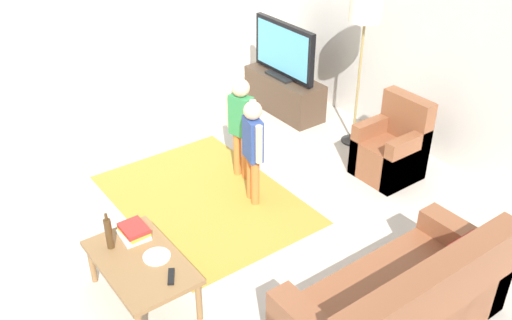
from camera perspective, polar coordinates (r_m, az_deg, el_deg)
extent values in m
plane|color=beige|center=(5.43, -5.16, -7.83)|extent=(7.80, 7.80, 0.00)
cube|color=silver|center=(6.60, 17.41, 11.67)|extent=(6.00, 0.12, 2.70)
cube|color=silver|center=(7.28, -18.58, 13.26)|extent=(0.12, 6.00, 2.70)
cube|color=#B28C33|center=(5.94, -5.20, -3.89)|extent=(2.20, 1.60, 0.01)
cube|color=#4C3828|center=(7.61, 2.83, 6.69)|extent=(1.20, 0.44, 0.50)
cube|color=black|center=(7.65, 2.51, 5.58)|extent=(1.10, 0.32, 0.03)
cube|color=black|center=(7.49, 2.76, 8.50)|extent=(0.44, 0.28, 0.03)
cube|color=black|center=(7.36, 2.83, 11.05)|extent=(1.10, 0.07, 0.68)
cube|color=#59B2D8|center=(7.34, 2.60, 10.99)|extent=(1.00, 0.01, 0.58)
cube|color=brown|center=(4.57, 13.48, -14.41)|extent=(0.80, 1.80, 0.42)
cube|color=brown|center=(4.29, 16.89, -14.48)|extent=(0.20, 1.80, 0.86)
cube|color=brown|center=(5.02, 19.78, -9.33)|extent=(0.80, 0.20, 0.60)
cube|color=#B22823|center=(4.63, 20.00, -9.09)|extent=(0.10, 0.32, 0.32)
cube|color=brown|center=(6.35, 13.08, 0.10)|extent=(0.60, 0.60, 0.42)
cube|color=brown|center=(6.39, 14.66, 2.55)|extent=(0.60, 0.16, 0.90)
cube|color=brown|center=(6.44, 11.61, 1.68)|extent=(0.12, 0.60, 0.60)
cube|color=brown|center=(6.18, 14.81, -0.12)|extent=(0.12, 0.60, 0.60)
cylinder|color=#262626|center=(7.05, 9.66, 1.95)|extent=(0.28, 0.28, 0.02)
cylinder|color=#99844C|center=(6.72, 10.22, 7.53)|extent=(0.03, 0.03, 1.50)
cylinder|color=silver|center=(6.43, 10.97, 14.72)|extent=(0.36, 0.36, 0.28)
cylinder|color=orange|center=(6.19, -1.87, 0.65)|extent=(0.09, 0.09, 0.52)
cylinder|color=orange|center=(6.12, -1.00, 0.27)|extent=(0.09, 0.09, 0.52)
cube|color=#338C4C|center=(5.93, -1.49, 4.46)|extent=(0.27, 0.19, 0.44)
sphere|color=beige|center=(5.79, -1.54, 7.24)|extent=(0.19, 0.19, 0.19)
cylinder|color=beige|center=(6.01, -2.64, 5.08)|extent=(0.07, 0.07, 0.40)
cylinder|color=beige|center=(5.82, -0.32, 4.21)|extent=(0.07, 0.07, 0.40)
cylinder|color=orange|center=(5.81, -0.53, -1.68)|extent=(0.08, 0.08, 0.51)
cylinder|color=orange|center=(5.71, -0.07, -2.29)|extent=(0.08, 0.08, 0.51)
cube|color=#2D478C|center=(5.52, -0.32, 2.11)|extent=(0.27, 0.19, 0.43)
sphere|color=beige|center=(5.37, -0.33, 4.98)|extent=(0.18, 0.18, 0.18)
cylinder|color=beige|center=(5.63, -0.91, 3.02)|extent=(0.07, 0.07, 0.39)
cylinder|color=beige|center=(5.38, 0.30, 1.57)|extent=(0.07, 0.07, 0.39)
cube|color=olive|center=(4.64, -11.50, -9.97)|extent=(1.00, 0.60, 0.04)
cylinder|color=olive|center=(5.04, -16.12, -9.95)|extent=(0.05, 0.05, 0.38)
cylinder|color=olive|center=(5.17, -11.00, -7.98)|extent=(0.05, 0.05, 0.38)
cylinder|color=olive|center=(4.56, -5.76, -13.89)|extent=(0.05, 0.05, 0.38)
cube|color=white|center=(4.87, -12.15, -7.35)|extent=(0.28, 0.23, 0.02)
cube|color=yellow|center=(4.86, -12.11, -7.01)|extent=(0.26, 0.19, 0.03)
cube|color=red|center=(4.84, -12.15, -6.70)|extent=(0.25, 0.20, 0.04)
cylinder|color=#4C3319|center=(4.72, -14.53, -7.17)|extent=(0.06, 0.06, 0.27)
cylinder|color=#4C3319|center=(4.62, -14.80, -5.55)|extent=(0.02, 0.02, 0.06)
cube|color=black|center=(4.43, -8.50, -11.47)|extent=(0.17, 0.13, 0.02)
cylinder|color=white|center=(4.62, -9.92, -9.51)|extent=(0.22, 0.22, 0.02)
cube|color=silver|center=(4.60, -9.81, -9.54)|extent=(0.12, 0.11, 0.01)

